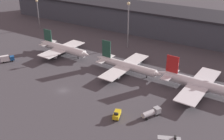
{
  "coord_description": "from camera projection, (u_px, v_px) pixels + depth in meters",
  "views": [
    {
      "loc": [
        72.51,
        -78.17,
        60.33
      ],
      "look_at": [
        13.71,
        17.68,
        6.0
      ],
      "focal_mm": 45.0,
      "sensor_mm": 36.0,
      "label": 1
    }
  ],
  "objects": [
    {
      "name": "airplane_0",
      "position": [
        64.0,
        49.0,
        154.9
      ],
      "size": [
        36.61,
        29.28,
        12.51
      ],
      "rotation": [
        0.0,
        0.0,
        -0.05
      ],
      "color": "white",
      "rests_on": "ground"
    },
    {
      "name": "service_vehicle_3",
      "position": [
        7.0,
        58.0,
        146.5
      ],
      "size": [
        5.59,
        6.87,
        3.67
      ],
      "rotation": [
        0.0,
        0.0,
        0.97
      ],
      "color": "#195199",
      "rests_on": "ground"
    },
    {
      "name": "lamp_post_1",
      "position": [
        128.0,
        19.0,
        159.72
      ],
      "size": [
        1.8,
        1.8,
        26.77
      ],
      "color": "slate",
      "rests_on": "ground"
    },
    {
      "name": "service_vehicle_0",
      "position": [
        117.0,
        115.0,
        101.88
      ],
      "size": [
        3.74,
        5.65,
        2.95
      ],
      "rotation": [
        0.0,
        0.0,
        -1.26
      ],
      "color": "gold",
      "rests_on": "ground"
    },
    {
      "name": "airplane_1",
      "position": [
        127.0,
        66.0,
        135.48
      ],
      "size": [
        37.04,
        34.74,
        13.68
      ],
      "rotation": [
        0.0,
        0.0,
        -0.05
      ],
      "color": "white",
      "rests_on": "ground"
    },
    {
      "name": "airplane_2",
      "position": [
        202.0,
        85.0,
        117.55
      ],
      "size": [
        42.32,
        36.16,
        13.4
      ],
      "rotation": [
        0.0,
        0.0,
        -0.05
      ],
      "color": "silver",
      "rests_on": "ground"
    },
    {
      "name": "service_vehicle_2",
      "position": [
        151.0,
        113.0,
        102.46
      ],
      "size": [
        5.34,
        7.88,
        2.91
      ],
      "rotation": [
        0.0,
        0.0,
        1.12
      ],
      "color": "#9EA3A8",
      "rests_on": "ground"
    },
    {
      "name": "ground",
      "position": [
        63.0,
        91.0,
        120.37
      ],
      "size": [
        600.0,
        600.0,
        0.0
      ],
      "primitive_type": "plane",
      "color": "#423F44"
    },
    {
      "name": "terminal_building",
      "position": [
        155.0,
        20.0,
        189.79
      ],
      "size": [
        230.61,
        30.72,
        16.63
      ],
      "color": "#3D424C",
      "rests_on": "ground"
    },
    {
      "name": "service_vehicle_1",
      "position": [
        169.0,
        140.0,
        89.49
      ],
      "size": [
        7.54,
        4.74,
        2.81
      ],
      "rotation": [
        0.0,
        0.0,
        0.4
      ],
      "color": "#9EA3A8",
      "rests_on": "ground"
    },
    {
      "name": "lamp_post_0",
      "position": [
        38.0,
        10.0,
        194.91
      ],
      "size": [
        1.8,
        1.8,
        20.47
      ],
      "color": "slate",
      "rests_on": "ground"
    }
  ]
}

